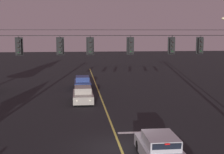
% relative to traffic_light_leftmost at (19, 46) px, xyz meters
% --- Properties ---
extents(ground_plane, '(180.00, 180.00, 0.00)m').
position_rel_traffic_light_leftmost_xyz_m(ground_plane, '(5.86, -3.40, -5.52)').
color(ground_plane, black).
extents(lane_centre_stripe, '(0.14, 60.00, 0.01)m').
position_rel_traffic_light_leftmost_xyz_m(lane_centre_stripe, '(5.86, 6.02, -5.51)').
color(lane_centre_stripe, '#D1C64C').
rests_on(lane_centre_stripe, ground).
extents(stop_bar_paint, '(3.40, 0.36, 0.01)m').
position_rel_traffic_light_leftmost_xyz_m(stop_bar_paint, '(7.76, -0.58, -5.51)').
color(stop_bar_paint, silver).
rests_on(stop_bar_paint, ground).
extents(signal_span_assembly, '(18.82, 0.32, 7.57)m').
position_rel_traffic_light_leftmost_xyz_m(signal_span_assembly, '(5.86, 0.02, -1.58)').
color(signal_span_assembly, '#38281C').
rests_on(signal_span_assembly, ground).
extents(traffic_light_leftmost, '(0.48, 0.41, 1.22)m').
position_rel_traffic_light_leftmost_xyz_m(traffic_light_leftmost, '(0.00, 0.00, 0.00)').
color(traffic_light_leftmost, black).
extents(traffic_light_left_inner, '(0.48, 0.41, 1.22)m').
position_rel_traffic_light_leftmost_xyz_m(traffic_light_left_inner, '(2.50, 0.00, 0.00)').
color(traffic_light_left_inner, black).
extents(traffic_light_centre, '(0.48, 0.41, 1.22)m').
position_rel_traffic_light_leftmost_xyz_m(traffic_light_centre, '(4.37, 0.00, 0.00)').
color(traffic_light_centre, black).
extents(traffic_light_right_inner, '(0.48, 0.41, 1.22)m').
position_rel_traffic_light_leftmost_xyz_m(traffic_light_right_inner, '(6.94, 0.00, 0.00)').
color(traffic_light_right_inner, black).
extents(traffic_light_rightmost, '(0.48, 0.41, 1.22)m').
position_rel_traffic_light_leftmost_xyz_m(traffic_light_rightmost, '(9.64, 0.00, 0.00)').
color(traffic_light_rightmost, black).
extents(traffic_light_far_right, '(0.48, 0.41, 1.22)m').
position_rel_traffic_light_leftmost_xyz_m(traffic_light_far_right, '(11.54, 0.00, 0.00)').
color(traffic_light_far_right, black).
extents(car_waiting_near_lane, '(1.80, 4.33, 1.39)m').
position_rel_traffic_light_leftmost_xyz_m(car_waiting_near_lane, '(7.53, -5.32, -4.87)').
color(car_waiting_near_lane, '#A5A5AD').
rests_on(car_waiting_near_lane, ground).
extents(car_oncoming_lead, '(1.80, 4.42, 1.39)m').
position_rel_traffic_light_leftmost_xyz_m(car_oncoming_lead, '(4.06, 9.03, -4.87)').
color(car_oncoming_lead, gray).
rests_on(car_oncoming_lead, ground).
extents(car_oncoming_trailing, '(1.80, 4.42, 1.39)m').
position_rel_traffic_light_leftmost_xyz_m(car_oncoming_trailing, '(4.18, 16.18, -4.87)').
color(car_oncoming_trailing, navy).
rests_on(car_oncoming_trailing, ground).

